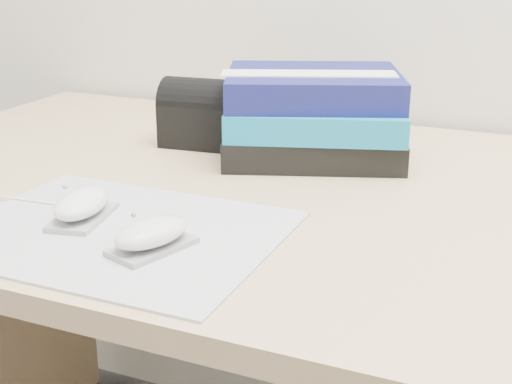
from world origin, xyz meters
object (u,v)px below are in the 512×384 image
at_px(mouse_front, 152,235).
at_px(pouch, 201,113).
at_px(mouse_rear, 82,205).
at_px(book_stack, 314,115).
at_px(desk, 375,329).

xyz_separation_m(mouse_front, pouch, (-0.15, 0.40, 0.03)).
distance_m(mouse_rear, pouch, 0.36).
bearing_deg(pouch, mouse_front, -69.81).
bearing_deg(book_stack, mouse_front, -95.81).
bearing_deg(book_stack, mouse_rear, -113.89).
bearing_deg(desk, mouse_rear, -136.32).
bearing_deg(mouse_front, pouch, 110.19).
distance_m(desk, mouse_front, 0.45).
xyz_separation_m(desk, book_stack, (-0.14, 0.09, 0.30)).
bearing_deg(book_stack, pouch, -175.97).
relative_size(mouse_front, pouch, 0.82).
bearing_deg(mouse_rear, book_stack, 66.11).
relative_size(book_stack, pouch, 2.50).
xyz_separation_m(mouse_front, book_stack, (0.04, 0.42, 0.04)).
bearing_deg(mouse_front, book_stack, 84.19).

